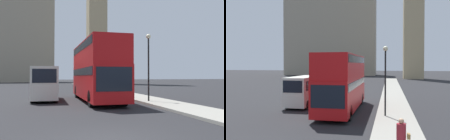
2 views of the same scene
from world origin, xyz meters
The scene contains 5 objects.
building_block_distant centered at (-15.74, 83.07, 14.01)m, with size 33.42×10.46×34.10m.
red_double_decker_bus centered at (2.09, 12.36, 2.61)m, with size 2.60×10.76×4.69m.
white_van centered at (-1.99, 14.11, 1.48)m, with size 2.05×6.04×2.76m.
pedestrian centered at (6.42, 1.61, 0.98)m, with size 0.53×0.37×1.66m.
street_lamp centered at (5.66, 10.12, 3.55)m, with size 0.36×0.36×5.09m.
Camera 2 is at (5.95, -8.39, 3.91)m, focal length 40.00 mm.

